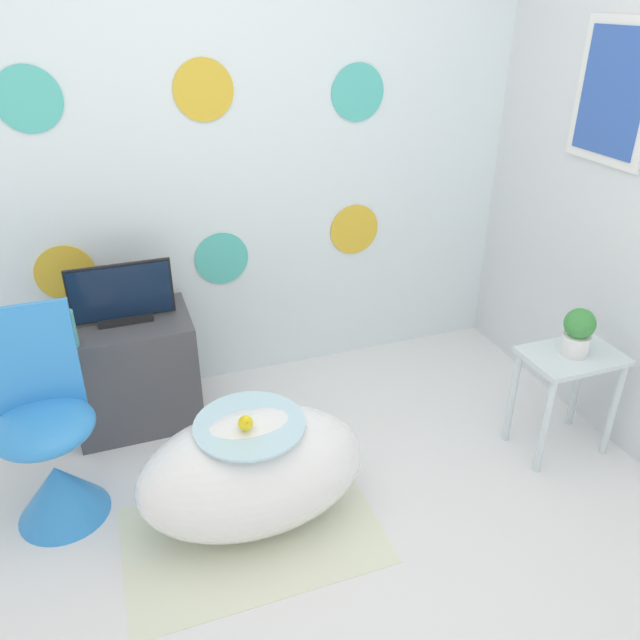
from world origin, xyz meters
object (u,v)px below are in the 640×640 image
chair (52,458)px  vase (68,328)px  tv (122,296)px  potted_plant_left (578,331)px  bathtub (253,471)px

chair → vase: chair is taller
tv → vase: size_ratio=2.44×
vase → potted_plant_left: (2.08, -0.73, -0.02)m
chair → vase: (0.13, 0.39, 0.37)m
potted_plant_left → bathtub: bearing=178.8°
bathtub → chair: size_ratio=1.02×
bathtub → vase: size_ratio=4.74×
bathtub → vase: 1.02m
potted_plant_left → chair: bearing=171.2°
chair → tv: bearing=56.8°
chair → potted_plant_left: size_ratio=4.09×
bathtub → tv: bearing=113.1°
tv → bathtub: bearing=-66.9°
chair → tv: (0.37, 0.56, 0.40)m
chair → vase: 0.55m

